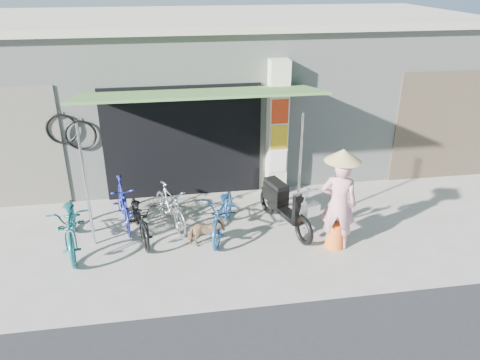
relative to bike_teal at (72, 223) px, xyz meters
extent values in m
plane|color=#A6A196|center=(3.34, -0.68, -0.50)|extent=(80.00, 80.00, 0.00)
cube|color=#9AA098|center=(3.34, 4.42, 1.25)|extent=(12.00, 5.00, 3.50)
cube|color=beige|center=(3.34, 4.42, 3.08)|extent=(12.30, 5.30, 0.16)
cube|color=black|center=(2.14, 1.90, 0.75)|extent=(3.40, 0.06, 2.50)
cube|color=black|center=(2.14, 1.91, 0.05)|extent=(3.06, 0.04, 1.10)
torus|color=black|center=(0.04, 1.86, 1.05)|extent=(0.65, 0.05, 0.65)
cylinder|color=silver|center=(0.04, 1.88, 1.37)|extent=(0.02, 0.02, 0.12)
torus|color=black|center=(-0.31, 1.86, 1.20)|extent=(0.65, 0.05, 0.65)
cylinder|color=silver|center=(-0.31, 1.88, 1.52)|extent=(0.02, 0.02, 0.12)
cube|color=beige|center=(4.19, 1.77, 1.00)|extent=(0.42, 0.42, 3.00)
cube|color=red|center=(4.19, 1.55, 1.45)|extent=(0.36, 0.02, 0.52)
cube|color=gold|center=(4.19, 1.55, 0.88)|extent=(0.36, 0.02, 0.52)
cube|color=white|center=(4.19, 1.55, 0.32)|extent=(0.36, 0.02, 0.50)
cube|color=#406C30|center=(2.44, 0.97, 2.05)|extent=(4.60, 1.88, 0.35)
cylinder|color=silver|center=(0.34, 0.07, 0.68)|extent=(0.05, 0.05, 2.36)
cylinder|color=silver|center=(4.24, 0.07, 0.68)|extent=(0.05, 0.05, 2.36)
cube|color=brown|center=(8.34, 1.91, 0.80)|extent=(2.60, 0.06, 2.60)
imported|color=#165F66|center=(0.00, 0.00, 0.00)|extent=(0.97, 2.00, 1.01)
imported|color=navy|center=(0.87, 0.71, -0.03)|extent=(0.74, 1.65, 0.96)
imported|color=black|center=(1.21, 0.19, -0.08)|extent=(0.91, 1.72, 0.86)
imported|color=#BCBCC1|center=(1.78, 0.52, -0.06)|extent=(0.93, 1.52, 0.88)
imported|color=#1D5088|center=(2.77, 0.08, -0.05)|extent=(1.11, 1.84, 0.91)
imported|color=tan|center=(2.40, -0.36, -0.22)|extent=(0.69, 0.33, 0.57)
torus|color=black|center=(4.20, -0.55, -0.23)|extent=(0.26, 0.56, 0.55)
torus|color=black|center=(3.79, 0.75, -0.23)|extent=(0.26, 0.56, 0.55)
cube|color=black|center=(4.00, 0.10, -0.15)|extent=(0.52, 1.02, 0.10)
cube|color=black|center=(3.89, 0.45, 0.08)|extent=(0.43, 0.63, 0.36)
cube|color=black|center=(3.89, 0.45, 0.30)|extent=(0.41, 0.62, 0.09)
cube|color=black|center=(4.14, -0.35, 0.14)|extent=(0.25, 0.17, 0.59)
cylinder|color=silver|center=(4.19, -0.52, 0.56)|extent=(0.53, 0.20, 0.03)
cube|color=silver|center=(4.25, -0.70, 0.31)|extent=(0.32, 0.28, 0.21)
imported|color=pink|center=(4.76, -0.70, 0.37)|extent=(0.75, 0.63, 1.74)
cone|color=orange|center=(4.76, -0.70, -0.27)|extent=(0.38, 0.38, 0.46)
cone|color=tan|center=(4.76, -0.70, 1.31)|extent=(0.64, 0.64, 0.22)
camera|label=1|loc=(1.86, -7.73, 4.24)|focal=35.00mm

